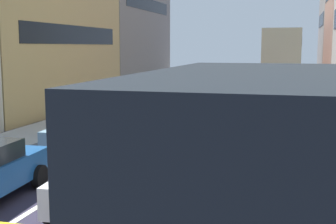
{
  "coord_description": "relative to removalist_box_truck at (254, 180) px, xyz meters",
  "views": [
    {
      "loc": [
        4.17,
        -3.28,
        3.87
      ],
      "look_at": [
        0.0,
        12.0,
        1.6
      ],
      "focal_mm": 48.89,
      "sensor_mm": 36.0,
      "label": 1
    }
  ],
  "objects": [
    {
      "name": "sedan_centre_lane_fifth",
      "position": [
        -3.83,
        20.7,
        -1.18
      ],
      "size": [
        2.07,
        4.31,
        1.49
      ],
      "rotation": [
        0.0,
        0.0,
        1.57
      ],
      "color": "#A51E1E",
      "rests_on": "ground"
    },
    {
      "name": "sedan_left_lane_third",
      "position": [
        -6.94,
        9.09,
        -1.18
      ],
      "size": [
        2.25,
        4.39,
        1.49
      ],
      "rotation": [
        0.0,
        0.0,
        1.63
      ],
      "color": "#759EB7",
      "rests_on": "ground"
    },
    {
      "name": "building_row_left",
      "position": [
        -15.7,
        21.11,
        3.61
      ],
      "size": [
        7.2,
        43.9,
        14.05
      ],
      "rotation": [
        0.0,
        0.0,
        1.57
      ],
      "color": "beige",
      "rests_on": "ground"
    },
    {
      "name": "lane_stripe_right",
      "position": [
        -2.0,
        16.85,
        -1.97
      ],
      "size": [
        0.16,
        60.0,
        0.01
      ],
      "primitive_type": "cube",
      "color": "silver",
      "rests_on": "ground"
    },
    {
      "name": "lane_stripe_left",
      "position": [
        -5.4,
        16.85,
        -1.97
      ],
      "size": [
        0.16,
        60.0,
        0.01
      ],
      "primitive_type": "cube",
      "color": "silver",
      "rests_on": "ground"
    },
    {
      "name": "bus_mid_queue_primary",
      "position": [
        -0.29,
        29.01,
        0.86
      ],
      "size": [
        2.81,
        10.5,
        5.06
      ],
      "rotation": [
        0.0,
        0.0,
        1.57
      ],
      "color": "#BFB793",
      "rests_on": "ground"
    },
    {
      "name": "removalist_box_truck",
      "position": [
        0.0,
        0.0,
        0.0
      ],
      "size": [
        2.71,
        7.71,
        3.58
      ],
      "rotation": [
        0.0,
        0.0,
        1.57
      ],
      "color": "navy",
      "rests_on": "ground"
    },
    {
      "name": "sidewalk_left",
      "position": [
        -10.4,
        16.85,
        -1.9
      ],
      "size": [
        2.6,
        64.0,
        0.14
      ],
      "primitive_type": "cube",
      "color": "#A1A1A1",
      "rests_on": "ground"
    },
    {
      "name": "coupe_centre_lane_fourth",
      "position": [
        -3.69,
        14.7,
        -1.18
      ],
      "size": [
        2.19,
        4.36,
        1.49
      ],
      "rotation": [
        0.0,
        0.0,
        1.53
      ],
      "color": "#B29319",
      "rests_on": "ground"
    },
    {
      "name": "wagon_right_lane_far",
      "position": [
        -0.11,
        13.09,
        -1.18
      ],
      "size": [
        2.1,
        4.32,
        1.49
      ],
      "rotation": [
        0.0,
        0.0,
        1.56
      ],
      "color": "gray",
      "rests_on": "ground"
    },
    {
      "name": "sedan_left_lane_fourth",
      "position": [
        -7.25,
        14.87,
        -1.18
      ],
      "size": [
        2.09,
        4.31,
        1.49
      ],
      "rotation": [
        0.0,
        0.0,
        1.56
      ],
      "color": "beige",
      "rests_on": "ground"
    },
    {
      "name": "sedan_centre_lane_second",
      "position": [
        -3.69,
        3.64,
        -1.18
      ],
      "size": [
        2.29,
        4.41,
        1.49
      ],
      "rotation": [
        0.0,
        0.0,
        1.64
      ],
      "color": "silver",
      "rests_on": "ground"
    },
    {
      "name": "sedan_right_lane_behind_truck",
      "position": [
        -0.15,
        6.92,
        -1.18
      ],
      "size": [
        2.12,
        4.33,
        1.49
      ],
      "rotation": [
        0.0,
        0.0,
        1.59
      ],
      "color": "black",
      "rests_on": "ground"
    },
    {
      "name": "hatchback_centre_lane_third",
      "position": [
        -3.81,
        9.19,
        -1.18
      ],
      "size": [
        2.28,
        4.41,
        1.49
      ],
      "rotation": [
        0.0,
        0.0,
        1.63
      ],
      "color": "#19592D",
      "rests_on": "ground"
    }
  ]
}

